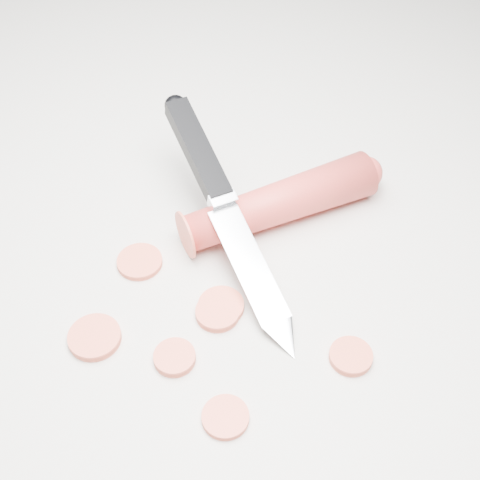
% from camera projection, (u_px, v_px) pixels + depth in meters
% --- Properties ---
extents(ground, '(2.40, 2.40, 0.00)m').
position_uv_depth(ground, '(234.00, 282.00, 0.56)').
color(ground, silver).
rests_on(ground, ground).
extents(carrot, '(0.16, 0.15, 0.04)m').
position_uv_depth(carrot, '(279.00, 203.00, 0.59)').
color(carrot, red).
rests_on(carrot, ground).
extents(carrot_slice_0, '(0.04, 0.04, 0.01)m').
position_uv_depth(carrot_slice_0, '(95.00, 337.00, 0.52)').
color(carrot_slice_0, '#F3553C').
rests_on(carrot_slice_0, ground).
extents(carrot_slice_1, '(0.03, 0.03, 0.01)m').
position_uv_depth(carrot_slice_1, '(175.00, 357.00, 0.50)').
color(carrot_slice_1, '#F3553C').
rests_on(carrot_slice_1, ground).
extents(carrot_slice_2, '(0.04, 0.04, 0.01)m').
position_uv_depth(carrot_slice_2, '(221.00, 306.00, 0.54)').
color(carrot_slice_2, '#F3553C').
rests_on(carrot_slice_2, ground).
extents(carrot_slice_3, '(0.04, 0.04, 0.01)m').
position_uv_depth(carrot_slice_3, '(218.00, 313.00, 0.53)').
color(carrot_slice_3, '#F3553C').
rests_on(carrot_slice_3, ground).
extents(carrot_slice_4, '(0.03, 0.03, 0.01)m').
position_uv_depth(carrot_slice_4, '(351.00, 356.00, 0.51)').
color(carrot_slice_4, '#F3553C').
rests_on(carrot_slice_4, ground).
extents(carrot_slice_5, '(0.04, 0.04, 0.01)m').
position_uv_depth(carrot_slice_5, '(140.00, 262.00, 0.57)').
color(carrot_slice_5, '#F3553C').
rests_on(carrot_slice_5, ground).
extents(carrot_slice_6, '(0.03, 0.03, 0.01)m').
position_uv_depth(carrot_slice_6, '(225.00, 417.00, 0.47)').
color(carrot_slice_6, '#F3553C').
rests_on(carrot_slice_6, ground).
extents(kitchen_knife, '(0.19, 0.20, 0.08)m').
position_uv_depth(kitchen_knife, '(230.00, 213.00, 0.55)').
color(kitchen_knife, silver).
rests_on(kitchen_knife, ground).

